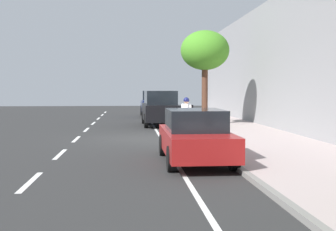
{
  "coord_description": "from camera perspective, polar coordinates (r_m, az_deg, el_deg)",
  "views": [
    {
      "loc": [
        -0.59,
        -18.35,
        2.11
      ],
      "look_at": [
        0.98,
        0.0,
        0.97
      ],
      "focal_mm": 46.65,
      "sensor_mm": 36.0,
      "label": 1
    }
  ],
  "objects": [
    {
      "name": "bicycle_at_curb",
      "position": [
        20.01,
        1.69,
        -1.45
      ],
      "size": [
        1.46,
        1.03,
        0.76
      ],
      "color": "black",
      "rests_on": "ground"
    },
    {
      "name": "parked_sedan_red_nearest",
      "position": [
        12.5,
        3.55,
        -2.71
      ],
      "size": [
        1.85,
        4.41,
        1.52
      ],
      "color": "maroon",
      "rests_on": "ground"
    },
    {
      "name": "cyclist_with_backpack",
      "position": [
        19.55,
        2.48,
        0.43
      ],
      "size": [
        0.53,
        0.55,
        1.73
      ],
      "color": "#C6B284",
      "rests_on": "ground"
    },
    {
      "name": "curb_edge",
      "position": [
        18.67,
        3.62,
        -2.77
      ],
      "size": [
        0.16,
        44.15,
        0.13
      ],
      "primitive_type": "cube",
      "color": "gray",
      "rests_on": "ground"
    },
    {
      "name": "parked_pickup_dark_blue_mid",
      "position": [
        32.99,
        -1.8,
        1.43
      ],
      "size": [
        2.03,
        5.3,
        1.95
      ],
      "color": "navy",
      "rests_on": "ground"
    },
    {
      "name": "street_tree_far_end",
      "position": [
        24.3,
        4.85,
        8.36
      ],
      "size": [
        2.67,
        2.67,
        5.18
      ],
      "color": "brown",
      "rests_on": "sidewalk"
    },
    {
      "name": "sidewalk",
      "position": [
        19.13,
        10.31,
        -2.67
      ],
      "size": [
        4.34,
        44.15,
        0.13
      ],
      "primitive_type": "cube",
      "color": "#AF9D9A",
      "rests_on": "ground"
    },
    {
      "name": "lane_stripe_bike_edge",
      "position": [
        18.52,
        -0.89,
        -3.0
      ],
      "size": [
        0.12,
        44.15,
        0.01
      ],
      "primitive_type": "cube",
      "color": "white",
      "rests_on": "ground"
    },
    {
      "name": "fire_hydrant",
      "position": [
        15.24,
        7.19,
        -2.37
      ],
      "size": [
        0.22,
        0.22,
        0.84
      ],
      "color": "red",
      "rests_on": "sidewalk"
    },
    {
      "name": "building_facade",
      "position": [
        19.84,
        17.23,
        6.99
      ],
      "size": [
        0.5,
        44.15,
        6.72
      ],
      "primitive_type": "cube",
      "color": "gray",
      "rests_on": "ground"
    },
    {
      "name": "ground",
      "position": [
        18.48,
        -3.03,
        -3.03
      ],
      "size": [
        70.63,
        70.63,
        0.0
      ],
      "primitive_type": "plane",
      "color": "#2A2A2A"
    },
    {
      "name": "lane_stripe_centre",
      "position": [
        18.64,
        -11.89,
        -3.03
      ],
      "size": [
        0.14,
        44.2,
        0.01
      ],
      "color": "white",
      "rests_on": "ground"
    },
    {
      "name": "parked_suv_black_second",
      "position": [
        24.93,
        -1.04,
        1.04
      ],
      "size": [
        2.03,
        4.73,
        1.99
      ],
      "color": "black",
      "rests_on": "ground"
    }
  ]
}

